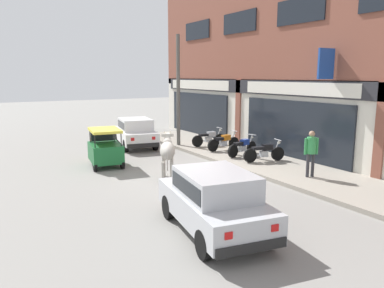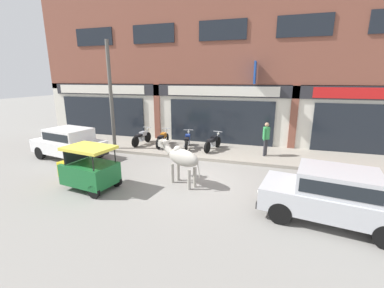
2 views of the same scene
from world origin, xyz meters
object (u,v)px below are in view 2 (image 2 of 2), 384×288
(auto_rickshaw, at_px, (88,170))
(motorcycle_2, at_px, (187,141))
(motorcycle_3, at_px, (213,143))
(car_0, at_px, (333,193))
(motorcycle_1, at_px, (163,139))
(pedestrian, at_px, (266,135))
(utility_pole, at_px, (111,96))
(motorcycle_0, at_px, (142,137))
(cow, at_px, (181,157))
(car_1, at_px, (69,142))

(auto_rickshaw, xyz_separation_m, motorcycle_2, (1.76, 5.55, -0.13))
(motorcycle_3, bearing_deg, car_0, -50.89)
(auto_rickshaw, xyz_separation_m, motorcycle_1, (0.34, 5.57, -0.13))
(pedestrian, xyz_separation_m, utility_pole, (-7.62, -0.96, 1.71))
(motorcycle_1, distance_m, utility_pole, 3.42)
(auto_rickshaw, height_order, motorcycle_0, auto_rickshaw)
(car_0, relative_size, motorcycle_2, 2.11)
(auto_rickshaw, distance_m, motorcycle_3, 6.41)
(auto_rickshaw, bearing_deg, motorcycle_3, 60.85)
(cow, distance_m, car_1, 6.23)
(motorcycle_1, bearing_deg, motorcycle_2, -0.65)
(cow, xyz_separation_m, motorcycle_0, (-3.86, 4.27, -0.48))
(auto_rickshaw, xyz_separation_m, utility_pole, (-1.89, 4.39, 2.18))
(car_0, relative_size, motorcycle_0, 2.09)
(car_1, bearing_deg, utility_pole, 54.94)
(cow, relative_size, pedestrian, 1.22)
(motorcycle_0, xyz_separation_m, motorcycle_3, (4.04, 0.03, 0.00))
(cow, height_order, auto_rickshaw, cow)
(motorcycle_1, bearing_deg, utility_pole, -152.17)
(motorcycle_0, bearing_deg, pedestrian, -1.87)
(motorcycle_2, bearing_deg, motorcycle_1, 179.35)
(pedestrian, bearing_deg, utility_pole, -172.84)
(car_0, bearing_deg, motorcycle_0, 147.28)
(motorcycle_2, height_order, motorcycle_3, same)
(motorcycle_1, bearing_deg, pedestrian, -2.34)
(car_0, height_order, motorcycle_2, car_0)
(motorcycle_0, xyz_separation_m, motorcycle_2, (2.68, -0.01, 0.00))
(cow, relative_size, car_1, 0.52)
(auto_rickshaw, height_order, motorcycle_3, auto_rickshaw)
(motorcycle_1, bearing_deg, cow, -58.71)
(car_0, bearing_deg, cow, 165.66)
(auto_rickshaw, bearing_deg, motorcycle_0, 99.38)
(utility_pole, bearing_deg, motorcycle_2, 17.63)
(car_0, xyz_separation_m, motorcycle_2, (-5.82, 5.45, -0.29))
(cow, bearing_deg, motorcycle_0, 132.07)
(car_1, distance_m, motorcycle_0, 3.72)
(cow, height_order, motorcycle_0, cow)
(cow, xyz_separation_m, pedestrian, (2.79, 4.06, 0.12))
(car_1, height_order, pedestrian, pedestrian)
(cow, relative_size, motorcycle_0, 1.08)
(auto_rickshaw, bearing_deg, car_1, 140.48)
(motorcycle_3, height_order, utility_pole, utility_pole)
(car_1, bearing_deg, motorcycle_2, 31.01)
(car_0, xyz_separation_m, car_1, (-10.73, 2.49, 0.00))
(utility_pole, bearing_deg, motorcycle_1, 27.83)
(car_0, bearing_deg, pedestrian, 109.50)
(cow, distance_m, motorcycle_0, 5.78)
(car_0, distance_m, car_1, 11.02)
(cow, bearing_deg, utility_pole, 147.32)
(car_1, distance_m, auto_rickshaw, 4.09)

